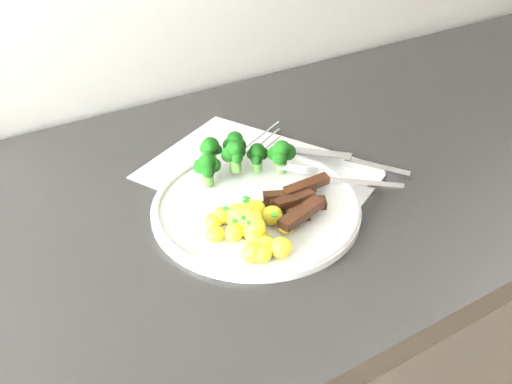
{
  "coord_description": "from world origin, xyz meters",
  "views": [
    {
      "loc": [
        -0.52,
        1.1,
        1.39
      ],
      "look_at": [
        -0.21,
        1.61,
        0.97
      ],
      "focal_mm": 39.99,
      "sensor_mm": 36.0,
      "label": 1
    }
  ],
  "objects_px": {
    "recipe_paper": "(260,173)",
    "beef_strips": "(297,201)",
    "plate": "(256,206)",
    "knife": "(359,164)",
    "broccoli": "(240,154)",
    "fork": "(343,179)",
    "potatoes": "(251,227)",
    "counter": "(296,377)"
  },
  "relations": [
    {
      "from": "recipe_paper",
      "to": "beef_strips",
      "type": "bearing_deg",
      "value": -94.93
    },
    {
      "from": "plate",
      "to": "knife",
      "type": "xyz_separation_m",
      "value": [
        0.18,
        0.01,
        0.0
      ]
    },
    {
      "from": "recipe_paper",
      "to": "beef_strips",
      "type": "relative_size",
      "value": 3.35
    },
    {
      "from": "recipe_paper",
      "to": "broccoli",
      "type": "relative_size",
      "value": 2.66
    },
    {
      "from": "plate",
      "to": "fork",
      "type": "relative_size",
      "value": 1.94
    },
    {
      "from": "recipe_paper",
      "to": "knife",
      "type": "relative_size",
      "value": 2.31
    },
    {
      "from": "beef_strips",
      "to": "fork",
      "type": "xyz_separation_m",
      "value": [
        0.08,
        0.01,
        -0.0
      ]
    },
    {
      "from": "potatoes",
      "to": "fork",
      "type": "bearing_deg",
      "value": 10.82
    },
    {
      "from": "potatoes",
      "to": "knife",
      "type": "height_order",
      "value": "potatoes"
    },
    {
      "from": "recipe_paper",
      "to": "potatoes",
      "type": "distance_m",
      "value": 0.15
    },
    {
      "from": "counter",
      "to": "broccoli",
      "type": "bearing_deg",
      "value": 163.66
    },
    {
      "from": "potatoes",
      "to": "fork",
      "type": "distance_m",
      "value": 0.17
    },
    {
      "from": "fork",
      "to": "beef_strips",
      "type": "bearing_deg",
      "value": -171.45
    },
    {
      "from": "potatoes",
      "to": "beef_strips",
      "type": "distance_m",
      "value": 0.08
    },
    {
      "from": "counter",
      "to": "beef_strips",
      "type": "distance_m",
      "value": 0.5
    },
    {
      "from": "counter",
      "to": "broccoli",
      "type": "relative_size",
      "value": 17.89
    },
    {
      "from": "beef_strips",
      "to": "knife",
      "type": "height_order",
      "value": "beef_strips"
    },
    {
      "from": "plate",
      "to": "knife",
      "type": "height_order",
      "value": "knife"
    },
    {
      "from": "recipe_paper",
      "to": "plate",
      "type": "bearing_deg",
      "value": -125.24
    },
    {
      "from": "broccoli",
      "to": "knife",
      "type": "bearing_deg",
      "value": -21.77
    },
    {
      "from": "beef_strips",
      "to": "fork",
      "type": "relative_size",
      "value": 0.8
    },
    {
      "from": "plate",
      "to": "fork",
      "type": "height_order",
      "value": "fork"
    },
    {
      "from": "counter",
      "to": "knife",
      "type": "relative_size",
      "value": 15.48
    },
    {
      "from": "potatoes",
      "to": "knife",
      "type": "distance_m",
      "value": 0.23
    },
    {
      "from": "counter",
      "to": "plate",
      "type": "height_order",
      "value": "plate"
    },
    {
      "from": "broccoli",
      "to": "beef_strips",
      "type": "relative_size",
      "value": 1.26
    },
    {
      "from": "recipe_paper",
      "to": "potatoes",
      "type": "height_order",
      "value": "potatoes"
    },
    {
      "from": "counter",
      "to": "recipe_paper",
      "type": "bearing_deg",
      "value": 157.91
    },
    {
      "from": "broccoli",
      "to": "fork",
      "type": "height_order",
      "value": "broccoli"
    },
    {
      "from": "counter",
      "to": "fork",
      "type": "distance_m",
      "value": 0.49
    },
    {
      "from": "plate",
      "to": "potatoes",
      "type": "distance_m",
      "value": 0.07
    },
    {
      "from": "plate",
      "to": "knife",
      "type": "bearing_deg",
      "value": 3.2
    },
    {
      "from": "broccoli",
      "to": "beef_strips",
      "type": "bearing_deg",
      "value": -77.99
    },
    {
      "from": "counter",
      "to": "potatoes",
      "type": "height_order",
      "value": "potatoes"
    },
    {
      "from": "knife",
      "to": "broccoli",
      "type": "bearing_deg",
      "value": 158.23
    },
    {
      "from": "counter",
      "to": "recipe_paper",
      "type": "height_order",
      "value": "recipe_paper"
    },
    {
      "from": "beef_strips",
      "to": "fork",
      "type": "height_order",
      "value": "beef_strips"
    },
    {
      "from": "recipe_paper",
      "to": "fork",
      "type": "distance_m",
      "value": 0.12
    },
    {
      "from": "plate",
      "to": "knife",
      "type": "distance_m",
      "value": 0.18
    },
    {
      "from": "knife",
      "to": "plate",
      "type": "bearing_deg",
      "value": -176.8
    },
    {
      "from": "broccoli",
      "to": "knife",
      "type": "xyz_separation_m",
      "value": [
        0.16,
        -0.06,
        -0.03
      ]
    },
    {
      "from": "recipe_paper",
      "to": "beef_strips",
      "type": "height_order",
      "value": "beef_strips"
    }
  ]
}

